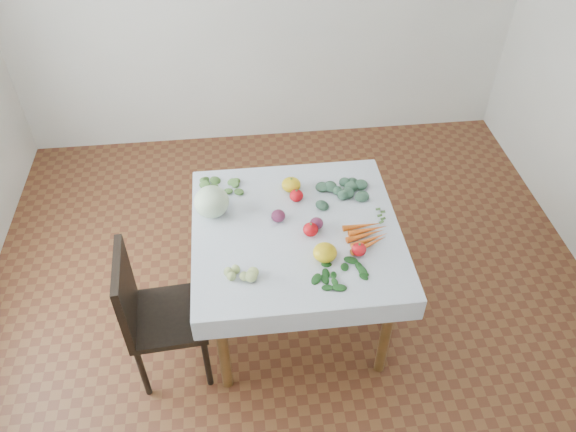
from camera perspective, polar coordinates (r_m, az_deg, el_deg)
The scene contains 18 objects.
ground at distance 3.61m, azimuth 0.72°, elevation -9.92°, with size 4.00×4.00×0.00m, color brown.
table at distance 3.12m, azimuth 0.82°, elevation -2.67°, with size 1.00×1.00×0.75m.
tablecloth at distance 3.05m, azimuth 0.84°, elevation -1.37°, with size 1.12×1.12×0.01m, color white.
chair at distance 3.08m, azimuth -13.80°, elevation -9.24°, with size 0.43×0.43×0.89m.
cabbage at distance 3.11m, azimuth -7.78°, elevation 1.44°, with size 0.19×0.19×0.17m, color beige.
tomato_a at distance 3.27m, azimuth 0.34°, elevation 3.23°, with size 0.09×0.09×0.08m, color red.
tomato_b at distance 3.20m, azimuth 0.86°, elevation 2.09°, with size 0.08×0.08×0.07m, color red.
tomato_c at distance 2.99m, azimuth 2.31°, elevation -1.38°, with size 0.08×0.08×0.07m, color red.
tomato_d at distance 2.91m, azimuth 7.23°, elevation -3.38°, with size 0.08×0.08×0.07m, color red.
heirloom_back at distance 3.26m, azimuth 0.33°, elevation 3.21°, with size 0.11×0.11×0.08m, color yellow.
heirloom_front at distance 2.87m, azimuth 3.78°, elevation -3.72°, with size 0.12×0.12×0.09m, color yellow.
onion_a at distance 3.04m, azimuth 2.91°, elevation -0.75°, with size 0.07×0.07×0.06m, color #511733.
onion_b at distance 3.07m, azimuth -1.00°, elevation 0.02°, with size 0.08×0.08×0.07m, color #511733.
tomatillo_cluster at distance 2.79m, azimuth -4.82°, elevation -6.17°, with size 0.17×0.11×0.05m.
carrot_bunch at distance 3.02m, azimuth 8.10°, elevation -1.91°, with size 0.23×0.23×0.03m.
kale_bunch at distance 3.27m, azimuth 5.16°, elevation 2.61°, with size 0.28×0.28×0.04m.
basil_bunch at distance 2.83m, azimuth 5.26°, elevation -5.72°, with size 0.28×0.20×0.01m.
dill_bunch at distance 3.31m, azimuth -6.65°, elevation 2.98°, with size 0.23×0.20×0.02m.
Camera 1 is at (-0.29, -2.16, 2.89)m, focal length 35.00 mm.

